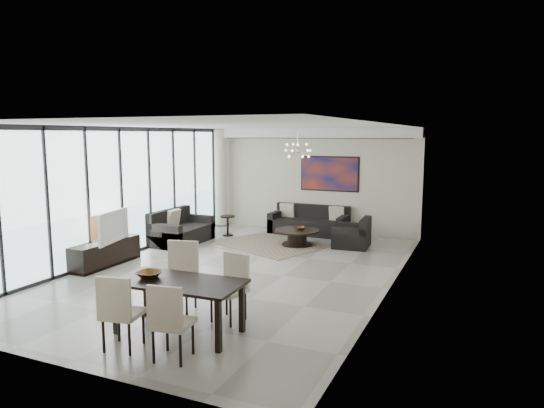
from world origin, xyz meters
The scene contains 20 objects.
room_shell centered at (0.46, 0.00, 1.45)m, with size 6.00×9.00×2.90m.
window_wall centered at (-2.86, 0.00, 1.47)m, with size 0.37×8.95×2.90m.
soffit centered at (0.00, 4.30, 2.77)m, with size 5.98×0.40×0.26m, color white.
painting centered at (0.50, 4.47, 1.65)m, with size 1.68×0.04×0.98m, color #A53417.
chandelier centered at (0.30, 2.50, 2.35)m, with size 0.66×0.66×0.71m.
rug centered at (-0.36, 2.35, 0.01)m, with size 2.47×1.90×0.01m, color black.
coffee_table centered at (0.26, 2.60, 0.22)m, with size 1.11×1.11×0.39m.
bowl_coffee centered at (0.33, 2.65, 0.42)m, with size 0.22×0.22×0.07m, color brown.
sofa_main centered at (0.06, 4.07, 0.26)m, with size 2.14×0.88×0.78m.
loveseat centered at (-2.55, 1.65, 0.29)m, with size 0.94×1.68×0.84m.
armchair centered at (1.59, 2.96, 0.25)m, with size 0.88×0.93×0.74m.
side_table centered at (-1.87, 2.91, 0.37)m, with size 0.40×0.40×0.55m.
tv_console centered at (-2.76, -0.79, 0.26)m, with size 0.47×1.68×0.53m, color black.
television centered at (-2.60, -0.83, 0.85)m, with size 1.13×0.15×0.65m, color gray.
dining_table centered at (0.68, -3.10, 0.66)m, with size 1.82×0.96×0.74m.
dining_chair_sw centered at (0.33, -3.89, 0.57)m, with size 0.54×0.54×1.00m.
dining_chair_se centered at (1.08, -3.88, 0.56)m, with size 0.51×0.51×0.98m.
dining_chair_nw centered at (0.18, -2.31, 0.62)m, with size 0.59×0.59×1.08m.
dining_chair_ne centered at (1.11, -2.36, 0.56)m, with size 0.52×0.52×0.98m.
bowl_dining centered at (0.21, -3.12, 0.79)m, with size 0.35×0.35×0.08m, color brown.
Camera 1 is at (4.43, -8.45, 2.72)m, focal length 32.00 mm.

